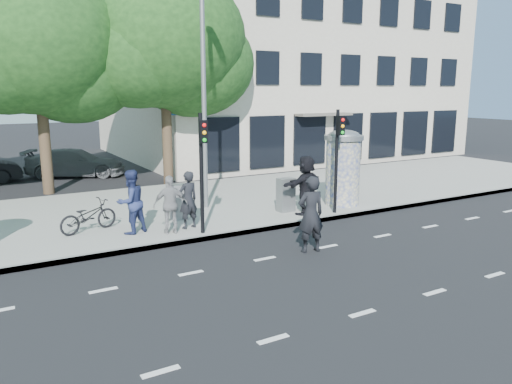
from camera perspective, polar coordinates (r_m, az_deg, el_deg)
ground at (r=11.54m, az=4.64°, el=-9.61°), size 120.00×120.00×0.00m
sidewalk at (r=17.92m, az=-9.11°, el=-1.74°), size 40.00×8.00×0.15m
curb at (r=14.41m, az=-3.42°, el=-4.91°), size 40.00×0.10×0.16m
lane_dash_near at (r=9.96m, az=12.05°, el=-13.40°), size 32.00×0.12×0.01m
lane_dash_far at (r=12.64m, az=1.00°, el=-7.64°), size 32.00×0.12×0.01m
ad_column_right at (r=17.86m, az=9.90°, el=2.97°), size 1.36×1.36×2.65m
traffic_pole_near at (r=13.92m, az=-6.19°, el=3.54°), size 0.22×0.31×3.40m
traffic_pole_far at (r=16.44m, az=9.33°, el=4.69°), size 0.22×0.31×3.40m
street_lamp at (r=16.96m, az=-5.96°, el=13.67°), size 0.25×0.93×8.00m
tree_near_left at (r=21.76m, az=-23.84°, el=15.67°), size 6.80×6.80×8.97m
tree_center at (r=22.57m, az=-10.52°, el=16.89°), size 7.00×7.00×9.30m
building at (r=34.10m, az=2.25°, el=14.69°), size 20.30×15.85×12.00m
ped_b at (r=14.73m, az=-7.77°, el=-0.90°), size 0.69×0.52×1.71m
ped_c at (r=14.51m, az=-14.11°, el=-1.11°), size 1.07×0.96×1.83m
ped_e at (r=14.28m, az=-9.72°, el=-1.45°), size 1.07×0.75×1.67m
ped_f at (r=16.36m, az=5.74°, el=0.80°), size 1.90×1.16×1.93m
man_road at (r=12.98m, az=6.27°, el=-2.55°), size 0.80×0.58×2.02m
bicycle at (r=15.12m, az=-18.62°, el=-2.63°), size 1.11×1.85×0.92m
cabinet_left at (r=15.90m, az=-8.91°, el=-1.12°), size 0.61×0.51×1.11m
cabinet_right at (r=16.72m, az=3.42°, el=-0.33°), size 0.55×0.41×1.13m
car_right at (r=25.87m, az=-19.93°, el=3.16°), size 3.63×4.99×1.34m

